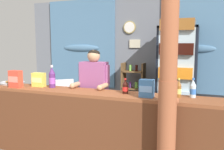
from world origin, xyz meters
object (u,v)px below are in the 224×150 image
(soda_bottle_iced_tea, at_px, (179,89))
(pastry_tray, at_px, (12,82))
(soda_bottle_grape_soda, at_px, (52,78))
(soda_bottle_cola, at_px, (125,87))
(snack_box_instant_noodle, at_px, (39,80))
(drink_fridge, at_px, (177,70))
(timber_post, at_px, (168,85))
(plastic_lawn_chair, at_px, (65,98))
(snack_box_biscuit, at_px, (147,88))
(soda_bottle_water, at_px, (193,89))
(bottle_shelf_rack, at_px, (133,90))
(snack_box_crackers, at_px, (16,79))
(stall_counter, at_px, (92,122))
(shopkeeper, at_px, (94,87))

(soda_bottle_iced_tea, distance_m, pastry_tray, 2.64)
(soda_bottle_grape_soda, relative_size, pastry_tray, 0.87)
(soda_bottle_cola, height_order, snack_box_instant_noodle, snack_box_instant_noodle)
(drink_fridge, xyz_separation_m, soda_bottle_cola, (-0.48, -1.69, -0.07))
(soda_bottle_grape_soda, bearing_deg, drink_fridge, 45.24)
(soda_bottle_iced_tea, distance_m, snack_box_instant_noodle, 2.06)
(timber_post, bearing_deg, soda_bottle_cola, 146.99)
(plastic_lawn_chair, height_order, soda_bottle_iced_tea, soda_bottle_iced_tea)
(drink_fridge, height_order, snack_box_biscuit, drink_fridge)
(soda_bottle_water, relative_size, pastry_tray, 0.62)
(timber_post, bearing_deg, snack_box_biscuit, 136.08)
(bottle_shelf_rack, distance_m, snack_box_crackers, 2.48)
(stall_counter, relative_size, soda_bottle_water, 13.62)
(shopkeeper, bearing_deg, bottle_shelf_rack, 84.05)
(drink_fridge, relative_size, snack_box_instant_noodle, 9.67)
(snack_box_biscuit, relative_size, snack_box_instant_noodle, 1.03)
(pastry_tray, bearing_deg, snack_box_biscuit, -5.33)
(stall_counter, distance_m, soda_bottle_iced_tea, 1.20)
(stall_counter, height_order, plastic_lawn_chair, stall_counter)
(bottle_shelf_rack, bearing_deg, snack_box_crackers, -120.14)
(timber_post, relative_size, soda_bottle_water, 10.20)
(soda_bottle_iced_tea, relative_size, pastry_tray, 0.61)
(soda_bottle_grape_soda, bearing_deg, plastic_lawn_chair, 115.00)
(timber_post, distance_m, soda_bottle_cola, 0.72)
(bottle_shelf_rack, xyz_separation_m, soda_bottle_grape_soda, (-0.71, -1.92, 0.48))
(snack_box_instant_noodle, relative_size, pastry_tray, 0.55)
(snack_box_biscuit, height_order, pastry_tray, snack_box_biscuit)
(soda_bottle_grape_soda, xyz_separation_m, snack_box_instant_noodle, (-0.24, -0.01, -0.04))
(bottle_shelf_rack, relative_size, snack_box_crackers, 4.76)
(stall_counter, relative_size, soda_bottle_grape_soda, 9.75)
(snack_box_biscuit, bearing_deg, timber_post, -43.92)
(bottle_shelf_rack, xyz_separation_m, snack_box_instant_noodle, (-0.94, -1.92, 0.44))
(stall_counter, bearing_deg, timber_post, -13.75)
(shopkeeper, height_order, snack_box_instant_noodle, shopkeeper)
(bottle_shelf_rack, xyz_separation_m, shopkeeper, (-0.17, -1.62, 0.33))
(plastic_lawn_chair, bearing_deg, snack_box_crackers, -86.58)
(soda_bottle_cola, relative_size, snack_box_instant_noodle, 0.95)
(timber_post, xyz_separation_m, snack_box_biscuit, (-0.29, 0.28, -0.10))
(stall_counter, relative_size, timber_post, 1.33)
(plastic_lawn_chair, relative_size, snack_box_crackers, 3.39)
(timber_post, height_order, snack_box_crackers, timber_post)
(soda_bottle_water, xyz_separation_m, snack_box_biscuit, (-0.53, -0.18, 0.01))
(drink_fridge, relative_size, pastry_tray, 5.32)
(shopkeeper, distance_m, soda_bottle_iced_tea, 1.33)
(timber_post, height_order, bottle_shelf_rack, timber_post)
(drink_fridge, relative_size, soda_bottle_water, 8.51)
(stall_counter, distance_m, soda_bottle_water, 1.36)
(drink_fridge, height_order, snack_box_crackers, drink_fridge)
(snack_box_instant_noodle, bearing_deg, soda_bottle_grape_soda, 1.41)
(timber_post, bearing_deg, plastic_lawn_chair, 143.87)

